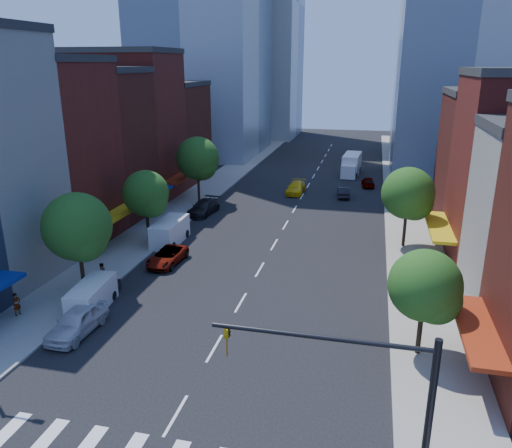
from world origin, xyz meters
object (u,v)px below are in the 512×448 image
at_px(traffic_car_far, 368,182).
at_px(traffic_car_oncoming, 343,192).
at_px(parked_car_second, 101,293).
at_px(pedestrian_far, 102,273).
at_px(parked_car_rear, 204,207).
at_px(box_truck, 351,165).
at_px(pedestrian_near, 17,304).
at_px(taxi, 296,188).
at_px(parked_car_front, 77,321).
at_px(cargo_van_far, 169,232).
at_px(parked_car_third, 167,256).
at_px(cargo_van_near, 91,297).

bearing_deg(traffic_car_far, traffic_car_oncoming, 60.07).
bearing_deg(parked_car_second, pedestrian_far, 112.66).
relative_size(parked_car_rear, traffic_car_far, 1.35).
xyz_separation_m(box_truck, pedestrian_near, (-19.00, -49.67, -0.50)).
bearing_deg(traffic_car_oncoming, pedestrian_far, 55.63).
height_order(taxi, pedestrian_far, pedestrian_far).
bearing_deg(parked_car_front, traffic_car_far, 70.77).
distance_m(parked_car_front, taxi, 38.40).
bearing_deg(pedestrian_far, traffic_car_far, -176.82).
xyz_separation_m(cargo_van_far, traffic_car_oncoming, (14.54, 20.60, -0.43)).
relative_size(cargo_van_far, pedestrian_near, 3.31).
relative_size(parked_car_rear, pedestrian_far, 3.26).
xyz_separation_m(cargo_van_far, taxi, (8.50, 21.16, -0.36)).
bearing_deg(taxi, parked_car_third, -103.33).
distance_m(parked_car_rear, cargo_van_far, 9.71).
bearing_deg(parked_car_third, traffic_car_far, 66.60).
xyz_separation_m(taxi, pedestrian_near, (-12.71, -36.65, 0.20)).
height_order(parked_car_front, pedestrian_far, pedestrian_far).
bearing_deg(cargo_van_far, parked_car_front, -87.94).
height_order(parked_car_front, parked_car_rear, parked_car_front).
xyz_separation_m(parked_car_front, taxi, (7.71, 37.62, -0.10)).
bearing_deg(parked_car_rear, pedestrian_far, -87.56).
height_order(parked_car_second, parked_car_third, parked_car_third).
relative_size(parked_car_rear, cargo_van_near, 1.13).
bearing_deg(pedestrian_far, parked_car_second, 58.62).
xyz_separation_m(parked_car_third, traffic_car_oncoming, (12.80, 25.31, -0.01)).
distance_m(parked_car_front, cargo_van_near, 3.04).
distance_m(taxi, traffic_car_far, 10.65).
relative_size(parked_car_third, cargo_van_far, 0.91).
distance_m(cargo_van_near, traffic_car_oncoming, 37.09).
relative_size(cargo_van_near, cargo_van_far, 0.90).
bearing_deg(cargo_van_far, box_truck, 65.93).
bearing_deg(pedestrian_far, box_truck, -169.89).
xyz_separation_m(cargo_van_near, traffic_car_oncoming, (14.53, 34.12, -0.30)).
relative_size(parked_car_second, traffic_car_oncoming, 1.00).
bearing_deg(pedestrian_near, pedestrian_far, -12.48).
height_order(parked_car_rear, cargo_van_near, cargo_van_near).
bearing_deg(pedestrian_near, cargo_van_near, -51.27).
relative_size(parked_car_front, cargo_van_near, 1.04).
xyz_separation_m(cargo_van_far, traffic_car_far, (17.43, 26.95, -0.42)).
relative_size(parked_car_front, traffic_car_oncoming, 1.22).
height_order(cargo_van_far, pedestrian_near, cargo_van_far).
height_order(parked_car_third, cargo_van_far, cargo_van_far).
relative_size(parked_car_rear, pedestrian_near, 3.37).
xyz_separation_m(parked_car_front, traffic_car_oncoming, (13.75, 37.06, -0.17)).
height_order(pedestrian_near, pedestrian_far, pedestrian_far).
distance_m(traffic_car_oncoming, pedestrian_far, 34.25).
xyz_separation_m(parked_car_front, box_truck, (14.01, 50.64, 0.61)).
xyz_separation_m(taxi, pedestrian_far, (-9.87, -30.88, 0.23)).
height_order(cargo_van_near, box_truck, box_truck).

